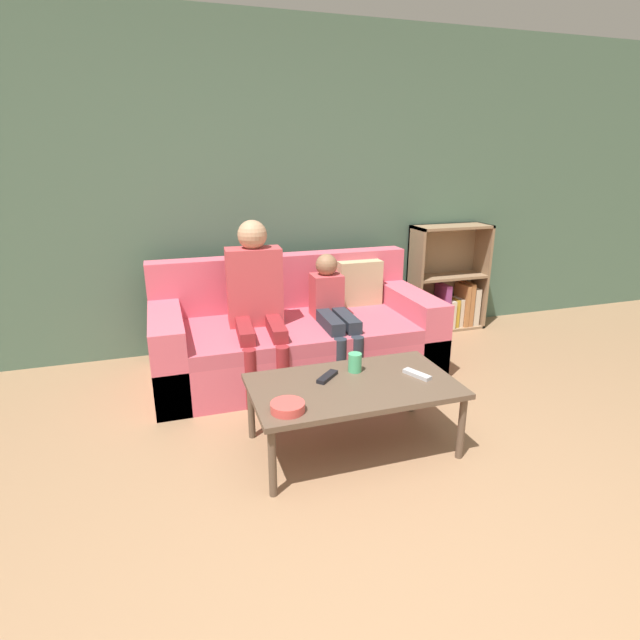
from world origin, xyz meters
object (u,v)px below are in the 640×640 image
coffee_table (353,389)px  snack_bowl (288,407)px  tv_remote_1 (417,374)px  bookshelf (445,292)px  tv_remote_0 (327,377)px  couch (295,336)px  cup_near (355,362)px  person_child (333,310)px  person_adult (256,293)px

coffee_table → snack_bowl: bearing=-155.7°
coffee_table → tv_remote_1: tv_remote_1 is taller
bookshelf → snack_bowl: 2.73m
bookshelf → tv_remote_0: size_ratio=6.22×
snack_bowl → couch: bearing=73.3°
couch → coffee_table: (0.02, -1.15, 0.09)m
coffee_table → tv_remote_0: (-0.12, 0.10, 0.05)m
coffee_table → cup_near: size_ratio=10.29×
coffee_table → snack_bowl: snack_bowl is taller
person_child → cup_near: size_ratio=8.12×
tv_remote_0 → tv_remote_1: same height
couch → cup_near: 1.02m
tv_remote_1 → snack_bowl: 0.81m
person_adult → person_child: (0.55, -0.07, -0.16)m
person_child → tv_remote_1: (0.15, -1.02, -0.09)m
bookshelf → person_child: 1.52m
bookshelf → person_adult: size_ratio=0.84×
bookshelf → tv_remote_1: 2.07m
couch → coffee_table: couch is taller
snack_bowl → cup_near: bearing=34.8°
couch → person_child: (0.25, -0.16, 0.23)m
bookshelf → person_child: (-1.36, -0.67, 0.15)m
tv_remote_1 → bookshelf: bearing=30.2°
couch → person_child: size_ratio=2.33×
person_child → tv_remote_0: bearing=-110.0°
tv_remote_0 → coffee_table: bearing=5.8°
tv_remote_1 → coffee_table: bearing=152.5°
bookshelf → coffee_table: 2.30m
person_child → tv_remote_0: size_ratio=5.65×
couch → person_adult: size_ratio=1.79×
bookshelf → coffee_table: (-1.59, -1.66, 0.01)m
tv_remote_1 → cup_near: bearing=127.0°
coffee_table → person_adult: (-0.32, 1.06, 0.30)m
person_adult → person_child: person_adult is taller
person_adult → tv_remote_1: size_ratio=6.62×
person_child → coffee_table: bearing=-101.6°
cup_near → tv_remote_0: bearing=-166.3°
coffee_table → person_child: (0.23, 0.99, 0.14)m
person_adult → tv_remote_1: person_adult is taller
bookshelf → tv_remote_1: size_ratio=5.58×
coffee_table → person_adult: size_ratio=0.97×
person_child → snack_bowl: bearing=-117.3°
cup_near → snack_bowl: bearing=-145.2°
person_adult → cup_near: person_adult is taller
person_adult → snack_bowl: (-0.10, -1.25, -0.24)m
coffee_table → tv_remote_1: 0.38m
tv_remote_0 → snack_bowl: snack_bowl is taller
bookshelf → cup_near: bearing=-135.2°
bookshelf → tv_remote_1: bearing=-125.7°
coffee_table → tv_remote_1: (0.38, -0.02, 0.05)m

